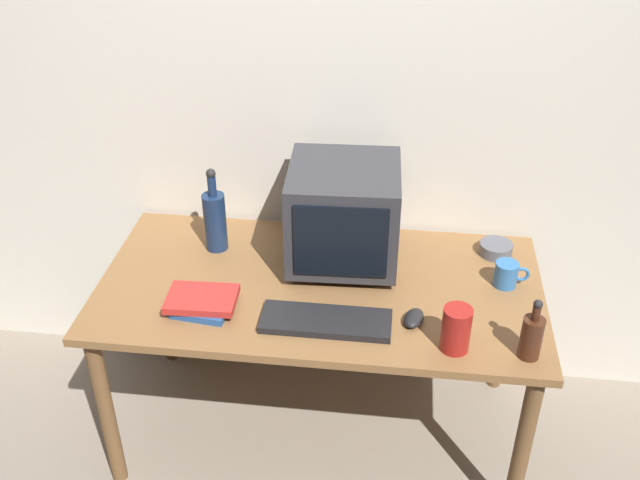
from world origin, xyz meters
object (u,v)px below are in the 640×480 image
crt_monitor (344,214)px  bottle_short (532,336)px  metal_canister (456,329)px  bottle_tall (215,219)px  keyboard (326,321)px  mug (507,274)px  cd_spindle (496,249)px  computer_mouse (414,318)px  book_stack (203,302)px

crt_monitor → bottle_short: bearing=-36.2°
bottle_short → metal_canister: (-0.22, 0.01, -0.00)m
bottle_tall → crt_monitor: bearing=-3.1°
keyboard → mug: (0.59, 0.29, 0.03)m
bottle_tall → keyboard: bearing=-41.2°
mug → metal_canister: size_ratio=0.80×
mug → cd_spindle: size_ratio=1.00×
crt_monitor → bottle_short: crt_monitor is taller
metal_canister → crt_monitor: bearing=131.4°
crt_monitor → computer_mouse: bearing=-51.5°
crt_monitor → bottle_tall: crt_monitor is taller
computer_mouse → metal_canister: size_ratio=0.67×
crt_monitor → metal_canister: size_ratio=2.68×
bottle_tall → cd_spindle: bottle_tall is taller
bottle_tall → book_stack: (0.04, -0.36, -0.10)m
keyboard → computer_mouse: 0.28m
bottle_short → book_stack: 1.05m
keyboard → bottle_tall: size_ratio=1.28×
keyboard → computer_mouse: (0.28, 0.04, 0.01)m
bottle_short → book_stack: (-1.04, 0.11, -0.05)m
bottle_tall → bottle_short: bearing=-23.6°
crt_monitor → computer_mouse: crt_monitor is taller
computer_mouse → book_stack: size_ratio=0.43×
computer_mouse → bottle_tall: 0.82m
computer_mouse → bottle_tall: size_ratio=0.31×
keyboard → mug: mug is taller
crt_monitor → keyboard: size_ratio=0.96×
book_stack → mug: (1.01, 0.25, 0.02)m
bottle_short → metal_canister: bottle_short is taller
cd_spindle → book_stack: bearing=-155.8°
keyboard → book_stack: 0.42m
crt_monitor → bottle_tall: size_ratio=1.23×
book_stack → computer_mouse: bearing=0.6°
crt_monitor → bottle_short: size_ratio=1.91×
crt_monitor → metal_canister: 0.60m
book_stack → mug: size_ratio=1.94×
bottle_tall → book_stack: 0.38m
cd_spindle → metal_canister: (-0.17, -0.55, 0.05)m
crt_monitor → book_stack: 0.57m
bottle_tall → cd_spindle: 1.03m
mug → cd_spindle: bearing=95.8°
computer_mouse → bottle_short: 0.37m
book_stack → cd_spindle: (0.99, 0.44, -0.00)m
computer_mouse → cd_spindle: size_ratio=0.83×
keyboard → mug: 0.66m
crt_monitor → mug: crt_monitor is taller
crt_monitor → mug: (0.57, -0.08, -0.15)m
bottle_short → crt_monitor: bearing=143.8°
crt_monitor → cd_spindle: bearing=11.0°
keyboard → book_stack: size_ratio=1.80×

